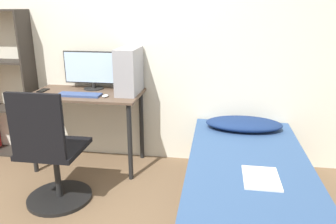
{
  "coord_description": "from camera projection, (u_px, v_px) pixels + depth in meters",
  "views": [
    {
      "loc": [
        0.99,
        -1.86,
        1.58
      ],
      "look_at": [
        0.6,
        0.67,
        0.75
      ],
      "focal_mm": 35.0,
      "sensor_mm": 36.0,
      "label": 1
    }
  ],
  "objects": [
    {
      "name": "monitor",
      "position": [
        93.0,
        69.0,
        3.3
      ],
      "size": [
        0.6,
        0.2,
        0.38
      ],
      "color": "black",
      "rests_on": "desk"
    },
    {
      "name": "pc_tower",
      "position": [
        129.0,
        71.0,
        3.13
      ],
      "size": [
        0.19,
        0.4,
        0.44
      ],
      "color": "#99999E",
      "rests_on": "desk"
    },
    {
      "name": "office_chair",
      "position": [
        52.0,
        161.0,
        2.64
      ],
      "size": [
        0.54,
        0.54,
        1.0
      ],
      "color": "black",
      "rests_on": "ground_plane"
    },
    {
      "name": "bed",
      "position": [
        248.0,
        195.0,
        2.45
      ],
      "size": [
        0.93,
        2.04,
        0.47
      ],
      "color": "#4C3D2D",
      "rests_on": "ground_plane"
    },
    {
      "name": "phone",
      "position": [
        43.0,
        90.0,
        3.28
      ],
      "size": [
        0.07,
        0.14,
        0.01
      ],
      "color": "black",
      "rests_on": "desk"
    },
    {
      "name": "pillow",
      "position": [
        244.0,
        124.0,
        3.08
      ],
      "size": [
        0.71,
        0.36,
        0.11
      ],
      "color": "navy",
      "rests_on": "bed"
    },
    {
      "name": "keyboard",
      "position": [
        79.0,
        95.0,
        3.1
      ],
      "size": [
        0.41,
        0.14,
        0.02
      ],
      "color": "#33477A",
      "rests_on": "desk"
    },
    {
      "name": "mouse",
      "position": [
        105.0,
        96.0,
        3.06
      ],
      "size": [
        0.06,
        0.09,
        0.02
      ],
      "color": "silver",
      "rests_on": "desk"
    },
    {
      "name": "wall_back",
      "position": [
        121.0,
        41.0,
        3.31
      ],
      "size": [
        8.0,
        0.05,
        2.5
      ],
      "color": "silver",
      "rests_on": "ground_plane"
    },
    {
      "name": "magazine",
      "position": [
        261.0,
        178.0,
        2.2
      ],
      "size": [
        0.24,
        0.32,
        0.01
      ],
      "color": "silver",
      "rests_on": "bed"
    },
    {
      "name": "desk",
      "position": [
        87.0,
        105.0,
        3.24
      ],
      "size": [
        1.08,
        0.57,
        0.77
      ],
      "color": "brown",
      "rests_on": "ground_plane"
    }
  ]
}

